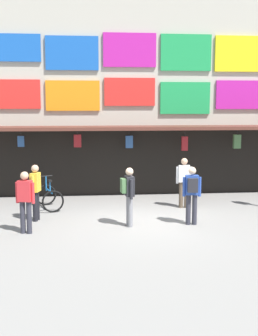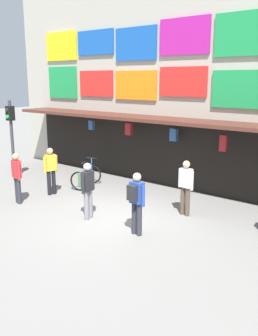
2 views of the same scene
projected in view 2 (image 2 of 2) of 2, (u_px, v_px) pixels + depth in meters
The scene contains 9 objects.
ground_plane at pixel (109, 218), 10.98m from camera, with size 80.00×80.00×0.00m, color gray.
shopfront at pixel (192, 80), 13.51m from camera, with size 18.00×2.60×8.00m.
traffic_light_near at pixel (11, 128), 14.64m from camera, with size 0.29×0.33×3.20m.
bicycle_parked at pixel (86, 177), 14.11m from camera, with size 1.03×1.32×1.05m.
pedestrian_in_red at pixel (17, 175), 12.12m from camera, with size 0.51×0.31×1.68m.
pedestrian_in_yellow at pixel (51, 168), 13.03m from camera, with size 0.30×0.52×1.68m.
pedestrian_in_green at pixel (87, 187), 10.72m from camera, with size 0.39×0.53×1.68m.
pedestrian_in_black at pixel (136, 199), 9.59m from camera, with size 0.53×0.38×1.68m.
pedestrian_in_white at pixel (186, 185), 11.03m from camera, with size 0.53×0.26×1.68m.
Camera 2 is at (6.98, -7.65, 4.00)m, focal length 39.80 mm.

